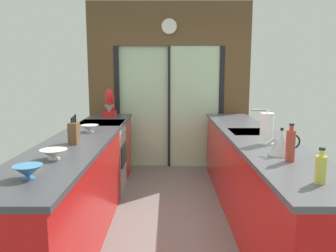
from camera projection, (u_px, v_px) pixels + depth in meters
ground_plane at (169, 208)px, 3.98m from camera, size 5.04×7.60×0.02m
back_wall_unit at (169, 76)px, 5.52m from camera, size 2.64×0.12×2.70m
left_counter_run at (81, 182)px, 3.44m from camera, size 0.62×3.80×0.92m
right_counter_run at (254, 177)px, 3.61m from camera, size 0.62×3.80×0.92m
sink_faucet at (264, 116)px, 3.76m from camera, size 0.19×0.02×0.25m
oven_range at (102, 156)px, 4.55m from camera, size 0.60×0.60×0.92m
mixing_bowl_near at (28, 172)px, 2.09m from camera, size 0.18×0.18×0.09m
mixing_bowl_mid at (54, 154)px, 2.56m from camera, size 0.21×0.21×0.08m
mixing_bowl_far at (90, 128)px, 3.74m from camera, size 0.20×0.20×0.08m
knife_block at (74, 133)px, 3.12m from camera, size 0.08×0.14×0.27m
stand_mixer at (110, 106)px, 5.02m from camera, size 0.17×0.27×0.42m
kettle at (281, 143)px, 2.69m from camera, size 0.28×0.19×0.22m
soap_bottle_near at (321, 169)px, 2.00m from camera, size 0.07×0.07×0.22m
soap_bottle_far at (290, 145)px, 2.49m from camera, size 0.07×0.07×0.28m
paper_towel_roll at (267, 129)px, 3.09m from camera, size 0.14×0.14×0.32m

